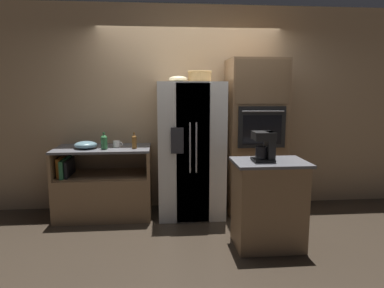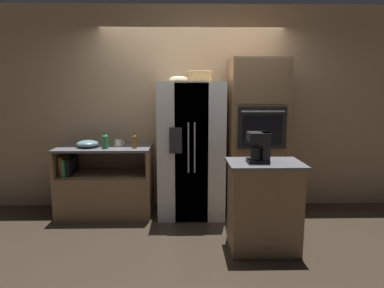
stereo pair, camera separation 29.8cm
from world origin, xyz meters
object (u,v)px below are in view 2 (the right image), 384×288
Objects in this scene: wall_oven at (256,137)px; refrigerator at (191,150)px; fruit_bowl at (179,79)px; mug at (118,143)px; wicker_basket at (200,76)px; bottle_short at (105,140)px; mixing_bowl at (88,144)px; bottle_tall at (135,141)px; coffee_maker at (260,146)px.

refrigerator is at bearing -177.10° from wall_oven.
fruit_bowl is 1.87× the size of mug.
mug is (-1.08, 0.00, -0.87)m from wicker_basket.
bottle_short is at bearing -175.47° from wall_oven.
wicker_basket reaches higher than refrigerator.
bottle_short is at bearing -174.18° from refrigerator.
mug is at bearing 9.31° from mixing_bowl.
wall_oven is 9.60× the size of bottle_short.
refrigerator reaches higher than bottle_short.
bottle_tall is (-0.73, -0.09, 0.13)m from refrigerator.
fruit_bowl reaches higher than mixing_bowl.
bottle_tall is 1.66× the size of mug.
wall_oven reaches higher than mug.
wicker_basket is 1.47m from bottle_short.
bottle_short is (-1.10, -0.11, 0.14)m from refrigerator.
bottle_tall is at bearing -171.70° from fruit_bowl.
bottle_short reaches higher than mug.
wall_oven is 1.10m from wicker_basket.
wicker_basket is 0.28m from fruit_bowl.
fruit_bowl is 1.22m from bottle_short.
wicker_basket is (0.12, 0.02, 0.96)m from refrigerator.
wicker_basket is 1.34× the size of fruit_bowl.
mixing_bowl is (-0.38, -0.06, 0.00)m from mug.
coffee_maker is at bearing -33.38° from bottle_tall.
refrigerator is 5.78× the size of coffee_maker.
bottle_tall is (-1.60, -0.14, -0.02)m from wall_oven.
mixing_bowl is (-0.61, 0.05, -0.05)m from bottle_tall.
mixing_bowl is (-0.24, 0.07, -0.05)m from bottle_short.
fruit_bowl is at bearing -176.92° from wall_oven.
wall_oven reaches higher than refrigerator.
mixing_bowl is at bearing -178.43° from fruit_bowl.
bottle_tall reaches higher than mixing_bowl.
mixing_bowl is at bearing 154.16° from coffee_maker.
coffee_maker is at bearing -50.16° from fruit_bowl.
wicker_basket is 1.19m from bottle_tall.
wicker_basket is (-0.75, -0.03, 0.80)m from wall_oven.
refrigerator is 1.34m from mixing_bowl.
bottle_short is at bearing -173.89° from fruit_bowl.
wall_oven reaches higher than bottle_short.
mixing_bowl is 0.92× the size of coffee_maker.
fruit_bowl reaches higher than refrigerator.
refrigerator reaches higher than mixing_bowl.
mug is (0.14, 0.13, -0.06)m from bottle_short.
mug is at bearing -179.22° from wall_oven.
wicker_basket is 1.46× the size of bottle_short.
mug is at bearing 178.86° from refrigerator.
wall_oven is at bearing 4.95° from bottle_tall.
wall_oven is 7.31× the size of mixing_bowl.
mug is at bearing 147.60° from coffee_maker.
wall_oven is at bearing 4.53° from bottle_short.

